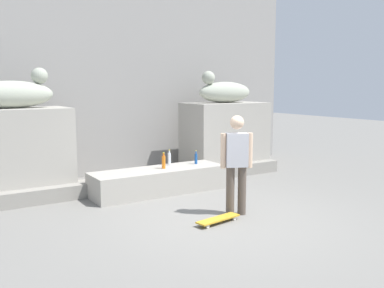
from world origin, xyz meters
name	(u,v)px	position (x,y,z in m)	size (l,w,h in m)	color
ground_plane	(221,220)	(0.00, 0.00, 0.00)	(40.00, 40.00, 0.00)	slate
facade_wall	(108,42)	(0.00, 4.66, 3.21)	(10.33, 0.60, 6.42)	gray
pedestal_left	(15,153)	(-2.51, 3.27, 0.86)	(2.06, 1.14, 1.73)	#A39E93
pedestal_right	(225,137)	(2.51, 3.27, 0.86)	(2.06, 1.14, 1.73)	#A39E93
statue_reclining_left	(13,93)	(-2.47, 3.28, 2.01)	(1.66, 0.77, 0.78)	#A9AE9B
statue_reclining_right	(224,91)	(2.47, 3.27, 2.01)	(1.64, 0.69, 0.78)	#A9AE9B
ledge_block	(159,181)	(0.00, 2.13, 0.24)	(2.77, 0.84, 0.49)	#A39E93
skater	(237,161)	(0.40, 0.11, 0.92)	(0.50, 0.34, 1.67)	brown
skateboard	(218,219)	(-0.12, -0.10, 0.06)	(0.82, 0.33, 0.08)	gold
bottle_blue	(196,158)	(0.94, 2.19, 0.61)	(0.06, 0.06, 0.29)	#194C99
bottle_clear	(169,159)	(0.38, 2.37, 0.63)	(0.07, 0.07, 0.33)	silver
bottle_orange	(164,162)	(0.10, 2.11, 0.63)	(0.07, 0.07, 0.33)	orange
stair_step	(147,181)	(0.00, 2.68, 0.14)	(7.08, 0.50, 0.28)	gray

